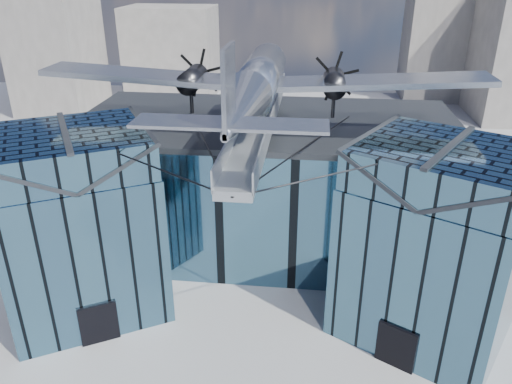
# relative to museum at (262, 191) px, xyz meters

# --- Properties ---
(ground_plane) EXTENTS (120.00, 120.00, 0.00)m
(ground_plane) POSITION_rel_museum_xyz_m (-0.00, -5.82, -5.54)
(ground_plane) COLOR gray
(museum) EXTENTS (32.88, 24.50, 17.60)m
(museum) POSITION_rel_museum_xyz_m (0.00, 0.00, 0.00)
(museum) COLOR #3E677F
(museum) RESTS_ON ground
(bg_towers) EXTENTS (77.00, 24.50, 26.00)m
(bg_towers) POSITION_rel_museum_xyz_m (1.45, 44.67, 4.47)
(bg_towers) COLOR gray
(bg_towers) RESTS_ON ground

